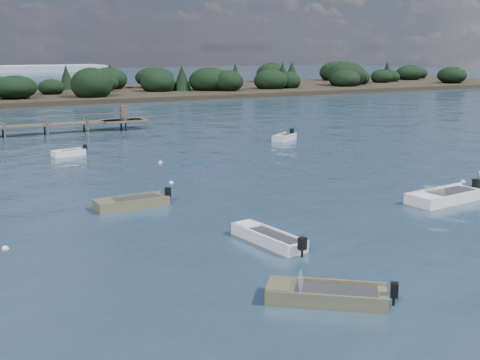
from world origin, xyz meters
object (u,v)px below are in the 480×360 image
dinghy_mid_white_a (446,198)px  dinghy_extra_a (268,240)px  dinghy_near_olive (326,297)px  tender_far_grey_b (284,139)px  dinghy_mid_grey (131,204)px  tender_far_white (69,154)px

dinghy_mid_white_a → dinghy_extra_a: bearing=-172.0°
dinghy_extra_a → dinghy_near_olive: (-1.49, -6.77, -0.01)m
tender_far_grey_b → dinghy_near_olive: tender_far_grey_b is taller
tender_far_grey_b → dinghy_near_olive: 39.19m
tender_far_grey_b → dinghy_mid_white_a: size_ratio=0.60×
dinghy_near_olive → dinghy_mid_grey: bearing=97.8°
dinghy_mid_grey → dinghy_mid_white_a: bearing=-23.5°
tender_far_grey_b → dinghy_mid_grey: (-21.59, -17.88, -0.02)m
dinghy_mid_white_a → dinghy_mid_grey: (-17.29, 7.51, -0.02)m
dinghy_extra_a → dinghy_mid_grey: dinghy_mid_grey is taller
dinghy_near_olive → tender_far_white: (-1.74, 35.19, -0.00)m
tender_far_grey_b → dinghy_mid_grey: 28.04m
dinghy_near_olive → dinghy_mid_white_a: bearing=29.9°
dinghy_mid_white_a → dinghy_extra_a: 13.70m
dinghy_mid_white_a → dinghy_near_olive: size_ratio=1.30×
dinghy_near_olive → dinghy_extra_a: bearing=77.6°
tender_far_grey_b → dinghy_near_olive: size_ratio=0.78×
dinghy_mid_white_a → dinghy_extra_a: (-13.57, -1.90, -0.01)m
dinghy_extra_a → tender_far_white: (-3.24, 28.42, -0.01)m
dinghy_mid_grey → tender_far_white: bearing=88.5°
dinghy_extra_a → dinghy_near_olive: bearing=-102.4°
tender_far_white → dinghy_extra_a: bearing=-83.5°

